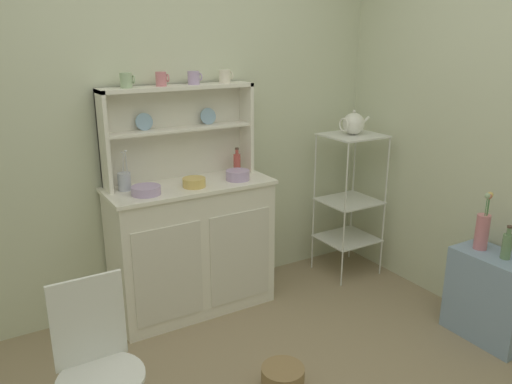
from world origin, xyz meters
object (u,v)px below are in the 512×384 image
object	(u,v)px
oil_bottle	(507,245)
wire_chair	(96,358)
cup_sage_0	(126,80)
porcelain_teapot	(353,124)
hutch_shelf_unit	(177,124)
bowl_mixing_large	(146,190)
flower_vase	(483,229)
hutch_cabinet	(192,246)
floor_basket	(283,380)
utensil_jar	(124,181)
jam_bottle	(237,163)
side_shelf_blue	(491,297)
bakers_rack	(350,191)

from	to	relation	value
oil_bottle	wire_chair	bearing A→B (deg)	172.23
cup_sage_0	wire_chair	bearing A→B (deg)	-116.23
porcelain_teapot	wire_chair	bearing A→B (deg)	-157.29
hutch_shelf_unit	bowl_mixing_large	distance (m)	0.52
cup_sage_0	flower_vase	xyz separation A→B (m)	(1.74, -1.27, -0.87)
hutch_cabinet	hutch_shelf_unit	xyz separation A→B (m)	(0.00, 0.16, 0.79)
hutch_cabinet	porcelain_teapot	bearing A→B (deg)	-4.66
floor_basket	utensil_jar	world-z (taller)	utensil_jar
hutch_shelf_unit	utensil_jar	xyz separation A→B (m)	(-0.40, -0.08, -0.30)
bowl_mixing_large	jam_bottle	world-z (taller)	jam_bottle
floor_basket	utensil_jar	bearing A→B (deg)	110.89
floor_basket	jam_bottle	xyz separation A→B (m)	(0.36, 1.13, 0.88)
jam_bottle	utensil_jar	bearing A→B (deg)	-179.40
jam_bottle	flower_vase	xyz separation A→B (m)	(1.02, -1.23, -0.28)
porcelain_teapot	hutch_shelf_unit	bearing A→B (deg)	168.15
cup_sage_0	utensil_jar	size ratio (longest dim) A/B	0.35
side_shelf_blue	bowl_mixing_large	world-z (taller)	bowl_mixing_large
side_shelf_blue	floor_basket	distance (m)	1.41
hutch_cabinet	flower_vase	size ratio (longest dim) A/B	2.94
utensil_jar	oil_bottle	distance (m)	2.31
bowl_mixing_large	porcelain_teapot	bearing A→B (deg)	-1.09
hutch_shelf_unit	jam_bottle	size ratio (longest dim) A/B	5.66
jam_bottle	flower_vase	bearing A→B (deg)	-50.53
hutch_cabinet	jam_bottle	bearing A→B (deg)	12.26
jam_bottle	porcelain_teapot	bearing A→B (deg)	-12.29
utensil_jar	cup_sage_0	bearing A→B (deg)	31.67
hutch_shelf_unit	cup_sage_0	xyz separation A→B (m)	(-0.32, -0.04, 0.30)
utensil_jar	jam_bottle	bearing A→B (deg)	0.60
floor_basket	porcelain_teapot	xyz separation A→B (m)	(1.23, 0.95, 1.11)
hutch_shelf_unit	bakers_rack	bearing A→B (deg)	-11.83
hutch_shelf_unit	jam_bottle	bearing A→B (deg)	-10.87
utensil_jar	flower_vase	size ratio (longest dim) A/B	0.69
hutch_cabinet	wire_chair	bearing A→B (deg)	-131.26
side_shelf_blue	porcelain_teapot	size ratio (longest dim) A/B	2.18
side_shelf_blue	jam_bottle	xyz separation A→B (m)	(-1.02, 1.35, 0.68)
side_shelf_blue	floor_basket	world-z (taller)	side_shelf_blue
hutch_shelf_unit	wire_chair	size ratio (longest dim) A/B	1.18
bakers_rack	flower_vase	size ratio (longest dim) A/B	3.01
oil_bottle	utensil_jar	bearing A→B (deg)	142.43
side_shelf_blue	flower_vase	xyz separation A→B (m)	(-0.00, 0.12, 0.40)
jam_bottle	utensil_jar	xyz separation A→B (m)	(-0.79, -0.01, -0.01)
bakers_rack	utensil_jar	world-z (taller)	utensil_jar
bakers_rack	cup_sage_0	xyz separation A→B (m)	(-1.59, 0.23, 0.88)
side_shelf_blue	porcelain_teapot	xyz separation A→B (m)	(-0.15, 1.16, 0.91)
porcelain_teapot	flower_vase	bearing A→B (deg)	-82.07
hutch_cabinet	wire_chair	world-z (taller)	hutch_cabinet
oil_bottle	bakers_rack	bearing A→B (deg)	96.77
hutch_shelf_unit	floor_basket	xyz separation A→B (m)	(0.03, -1.21, -1.18)
wire_chair	floor_basket	distance (m)	1.01
hutch_cabinet	oil_bottle	size ratio (longest dim) A/B	5.25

